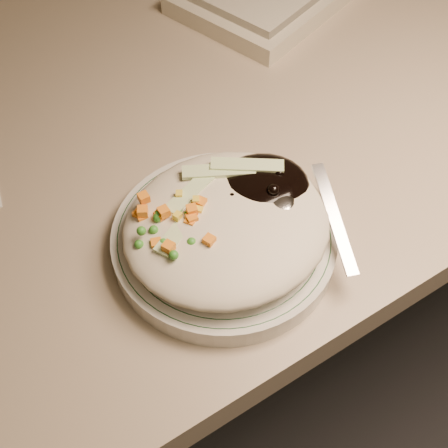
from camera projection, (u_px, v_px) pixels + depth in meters
desk at (187, 201)px, 0.89m from camera, size 1.40×0.70×0.74m
plate at (224, 241)px, 0.59m from camera, size 0.21×0.21×0.02m
plate_rim at (224, 235)px, 0.58m from camera, size 0.20×0.20×0.00m
meal at (228, 219)px, 0.56m from camera, size 0.21×0.19×0.05m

